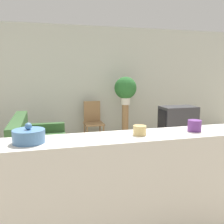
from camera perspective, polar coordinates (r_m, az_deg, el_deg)
ground_plane at (r=3.19m, az=-0.92°, el=-20.98°), size 14.00×14.00×0.00m
wall_back at (r=6.15m, az=-9.02°, el=6.62°), size 9.00×0.06×2.70m
couch at (r=4.50m, az=-16.48°, el=-8.27°), size 0.91×1.72×0.85m
tv_stand at (r=5.22m, az=14.67°, el=-6.43°), size 0.95×0.44×0.46m
television at (r=5.12m, az=14.82°, el=-1.39°), size 0.71×0.42×0.47m
wooden_chair at (r=5.92m, az=-4.36°, el=-1.73°), size 0.44×0.44×0.92m
plant_stand at (r=5.90m, az=3.03°, el=-2.40°), size 0.16×0.16×0.86m
potted_plant at (r=5.80m, az=3.10°, el=5.36°), size 0.52×0.52×0.64m
foreground_counter at (r=2.40m, az=3.07°, el=-17.59°), size 2.42×0.44×1.04m
decorative_bowl at (r=2.09m, az=-18.48°, el=-5.21°), size 0.25×0.25×0.16m
candle_jar at (r=2.25m, az=6.35°, el=-4.18°), size 0.12×0.12×0.09m
coffee_tin at (r=2.50m, az=18.34°, el=-2.98°), size 0.13×0.13×0.11m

